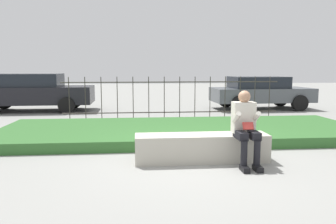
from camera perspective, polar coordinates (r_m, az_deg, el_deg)
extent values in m
plane|color=gray|center=(6.04, 5.20, -8.52)|extent=(60.00, 60.00, 0.00)
cube|color=#B7B2A3|center=(5.99, 5.88, -6.22)|extent=(2.40, 0.52, 0.49)
cube|color=gray|center=(6.04, 5.85, -8.13)|extent=(2.30, 0.48, 0.08)
cube|color=black|center=(5.57, 13.21, -9.61)|extent=(0.11, 0.26, 0.09)
cylinder|color=black|center=(5.56, 13.09, -6.99)|extent=(0.11, 0.11, 0.40)
cube|color=black|center=(5.69, 12.51, -3.91)|extent=(0.15, 0.42, 0.13)
cube|color=black|center=(5.64, 15.36, -9.46)|extent=(0.11, 0.26, 0.09)
cylinder|color=black|center=(5.63, 15.23, -6.87)|extent=(0.11, 0.11, 0.40)
cube|color=black|center=(5.76, 14.60, -3.84)|extent=(0.15, 0.42, 0.13)
cube|color=beige|center=(5.88, 12.99, -0.89)|extent=(0.38, 0.24, 0.54)
sphere|color=tan|center=(5.82, 13.16, 2.63)|extent=(0.21, 0.21, 0.21)
cylinder|color=beige|center=(5.67, 11.86, -0.96)|extent=(0.08, 0.29, 0.24)
cylinder|color=beige|center=(5.78, 15.10, -0.90)|extent=(0.08, 0.29, 0.24)
cube|color=#B2332D|center=(5.65, 13.78, -2.39)|extent=(0.18, 0.09, 0.13)
cube|color=#33662D|center=(8.21, 2.33, -3.33)|extent=(8.87, 3.18, 0.23)
cylinder|color=#332D28|center=(10.42, 0.69, -0.03)|extent=(6.87, 0.03, 0.03)
cylinder|color=#332D28|center=(10.34, 0.70, 5.24)|extent=(6.87, 0.03, 0.03)
cylinder|color=#332D28|center=(10.54, -16.83, 2.04)|extent=(0.02, 0.02, 1.41)
cylinder|color=#332D28|center=(10.45, -14.19, 2.09)|extent=(0.02, 0.02, 1.41)
cylinder|color=#332D28|center=(10.38, -11.52, 2.13)|extent=(0.02, 0.02, 1.41)
cylinder|color=#332D28|center=(10.34, -8.81, 2.18)|extent=(0.02, 0.02, 1.41)
cylinder|color=#332D28|center=(10.32, -6.09, 2.21)|extent=(0.02, 0.02, 1.41)
cylinder|color=#332D28|center=(10.32, -3.37, 2.25)|extent=(0.02, 0.02, 1.41)
cylinder|color=#332D28|center=(10.35, -0.65, 2.27)|extent=(0.02, 0.02, 1.41)
cylinder|color=#332D28|center=(10.40, 2.04, 2.29)|extent=(0.02, 0.02, 1.41)
cylinder|color=#332D28|center=(10.47, 4.71, 2.31)|extent=(0.02, 0.02, 1.41)
cylinder|color=#332D28|center=(10.57, 7.33, 2.32)|extent=(0.02, 0.02, 1.41)
cylinder|color=#332D28|center=(10.69, 9.90, 2.33)|extent=(0.02, 0.02, 1.41)
cylinder|color=#332D28|center=(10.82, 12.41, 2.33)|extent=(0.02, 0.02, 1.41)
cylinder|color=#332D28|center=(10.98, 14.85, 2.33)|extent=(0.02, 0.02, 1.41)
cylinder|color=#332D28|center=(11.16, 17.22, 2.32)|extent=(0.02, 0.02, 1.41)
cube|color=black|center=(13.82, -22.40, 2.77)|extent=(4.57, 1.83, 0.66)
cube|color=black|center=(13.84, -23.25, 5.13)|extent=(2.53, 1.58, 0.49)
cylinder|color=black|center=(12.71, -17.25, 1.12)|extent=(0.61, 0.21, 0.61)
cylinder|color=black|center=(14.37, -16.01, 1.88)|extent=(0.61, 0.21, 0.61)
cylinder|color=black|center=(15.09, -26.61, 1.63)|extent=(0.61, 0.21, 0.61)
cube|color=#4C5156|center=(13.98, 15.92, 2.92)|extent=(4.04, 1.82, 0.55)
cube|color=black|center=(13.88, 15.39, 5.02)|extent=(2.24, 1.56, 0.46)
cylinder|color=black|center=(13.80, 21.95, 1.45)|extent=(0.64, 0.22, 0.63)
cylinder|color=black|center=(15.26, 18.95, 2.14)|extent=(0.64, 0.22, 0.63)
cylinder|color=black|center=(12.78, 12.21, 1.38)|extent=(0.64, 0.22, 0.63)
cylinder|color=black|center=(14.35, 10.03, 2.11)|extent=(0.64, 0.22, 0.63)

